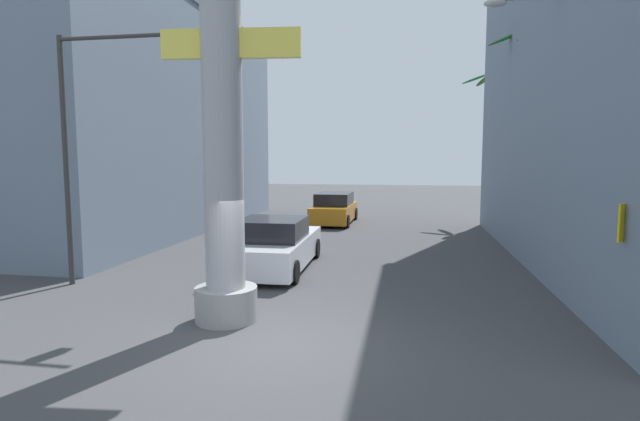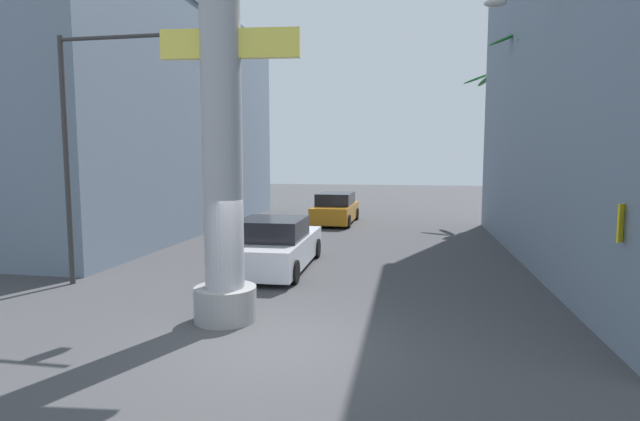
# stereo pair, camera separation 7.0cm
# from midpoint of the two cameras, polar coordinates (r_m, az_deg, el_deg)

# --- Properties ---
(ground_plane) EXTENTS (87.89, 87.89, 0.00)m
(ground_plane) POSITION_cam_midpoint_polar(r_m,az_deg,el_deg) (18.81, 2.94, -4.18)
(ground_plane) COLOR #424244
(building_left) EXTENTS (7.07, 19.11, 10.24)m
(building_left) POSITION_cam_midpoint_polar(r_m,az_deg,el_deg) (24.93, -19.67, 9.82)
(building_left) COLOR slate
(building_left) RESTS_ON ground
(neon_sign_pole) EXTENTS (3.09, 1.27, 10.75)m
(neon_sign_pole) POSITION_cam_midpoint_polar(r_m,az_deg,el_deg) (10.29, -11.03, 14.52)
(neon_sign_pole) COLOR #9E9EA3
(neon_sign_pole) RESTS_ON ground
(street_lamp) EXTENTS (2.36, 0.28, 7.43)m
(street_lamp) POSITION_cam_midpoint_polar(r_m,az_deg,el_deg) (14.03, 25.95, 10.05)
(street_lamp) COLOR #59595E
(street_lamp) RESTS_ON ground
(crossing_sign) EXTENTS (0.47, 0.47, 2.60)m
(crossing_sign) POSITION_cam_midpoint_polar(r_m,az_deg,el_deg) (9.94, 31.68, -4.28)
(crossing_sign) COLOR slate
(crossing_sign) RESTS_ON ground
(traffic_light_mast) EXTENTS (5.42, 0.32, 6.41)m
(traffic_light_mast) POSITION_cam_midpoint_polar(r_m,az_deg,el_deg) (13.68, -21.69, 10.51)
(traffic_light_mast) COLOR #333333
(traffic_light_mast) RESTS_ON ground
(car_lead) EXTENTS (2.18, 5.11, 1.56)m
(car_lead) POSITION_cam_midpoint_polar(r_m,az_deg,el_deg) (15.08, -5.03, -4.02)
(car_lead) COLOR black
(car_lead) RESTS_ON ground
(car_far) EXTENTS (2.01, 4.73, 1.56)m
(car_far) POSITION_cam_midpoint_polar(r_m,az_deg,el_deg) (25.51, 1.87, 0.19)
(car_far) COLOR black
(car_far) RESTS_ON ground
(palm_tree_mid_right) EXTENTS (3.17, 3.02, 8.07)m
(palm_tree_mid_right) POSITION_cam_midpoint_polar(r_m,az_deg,el_deg) (19.99, 23.01, 9.74)
(palm_tree_mid_right) COLOR brown
(palm_tree_mid_right) RESTS_ON ground
(palm_tree_far_right) EXTENTS (3.31, 3.17, 7.89)m
(palm_tree_far_right) POSITION_cam_midpoint_polar(r_m,az_deg,el_deg) (28.20, 19.75, 9.40)
(palm_tree_far_right) COLOR brown
(palm_tree_far_right) RESTS_ON ground
(pedestrian_far_left) EXTENTS (0.47, 0.47, 1.69)m
(pedestrian_far_left) POSITION_cam_midpoint_polar(r_m,az_deg,el_deg) (23.66, -10.60, 0.25)
(pedestrian_far_left) COLOR black
(pedestrian_far_left) RESTS_ON ground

